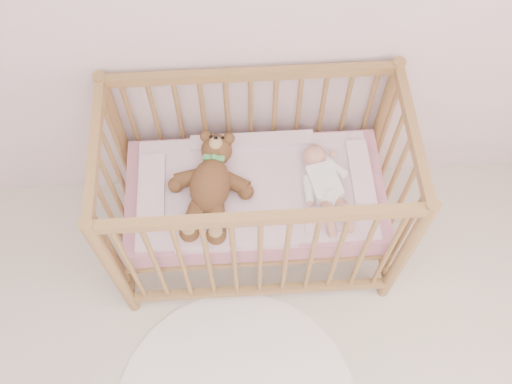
{
  "coord_description": "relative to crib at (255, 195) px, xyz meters",
  "views": [
    {
      "loc": [
        0.06,
        0.31,
        2.89
      ],
      "look_at": [
        0.13,
        1.55,
        0.62
      ],
      "focal_mm": 40.0,
      "sensor_mm": 36.0,
      "label": 1
    }
  ],
  "objects": [
    {
      "name": "baby",
      "position": [
        0.32,
        -0.02,
        0.14
      ],
      "size": [
        0.34,
        0.53,
        0.12
      ],
      "primitive_type": null,
      "rotation": [
        0.0,
        0.0,
        0.21
      ],
      "color": "white",
      "rests_on": "blanket"
    },
    {
      "name": "mattress",
      "position": [
        0.0,
        0.0,
        -0.01
      ],
      "size": [
        1.22,
        0.62,
        0.13
      ],
      "primitive_type": "cube",
      "color": "pink",
      "rests_on": "crib"
    },
    {
      "name": "teddy_bear",
      "position": [
        -0.21,
        -0.02,
        0.15
      ],
      "size": [
        0.5,
        0.64,
        0.16
      ],
      "primitive_type": null,
      "rotation": [
        0.0,
        0.0,
        -0.17
      ],
      "color": "brown",
      "rests_on": "blanket"
    },
    {
      "name": "crib",
      "position": [
        0.0,
        0.0,
        0.0
      ],
      "size": [
        1.36,
        0.76,
        1.0
      ],
      "primitive_type": null,
      "color": "#9D7342",
      "rests_on": "floor"
    },
    {
      "name": "blanket",
      "position": [
        0.0,
        0.0,
        0.06
      ],
      "size": [
        1.1,
        0.58,
        0.06
      ],
      "primitive_type": null,
      "color": "#E09AB7",
      "rests_on": "mattress"
    }
  ]
}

